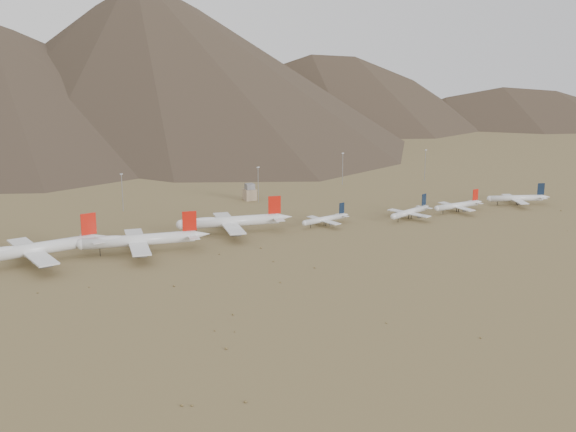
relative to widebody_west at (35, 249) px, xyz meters
name	(u,v)px	position (x,y,z in m)	size (l,w,h in m)	color
ground	(281,246)	(127.39, -24.01, -7.78)	(3000.00, 3000.00, 0.00)	olive
mountain_ridge	(49,17)	(127.39, 875.99, 142.22)	(4400.00, 1000.00, 300.00)	brown
widebody_west	(35,249)	(0.00, 0.00, 0.00)	(75.36, 58.88, 22.57)	silver
widebody_centre	(140,240)	(53.29, -3.65, -0.48)	(71.02, 55.25, 21.19)	silver
widebody_east	(231,221)	(112.45, 14.64, -0.56)	(70.09, 54.64, 20.94)	silver
narrowbody_a	(325,219)	(171.93, 7.31, -3.72)	(37.29, 27.43, 12.50)	silver
narrowbody_b	(410,212)	(229.81, -0.21, -3.24)	(40.26, 30.18, 13.98)	silver
narrowbody_c	(458,205)	(269.69, 2.06, -3.24)	(42.35, 30.57, 13.98)	silver
narrowbody_d	(518,198)	(320.58, 1.62, -2.86)	(44.22, 32.97, 15.18)	silver
control_tower	(250,193)	(157.39, 95.99, -2.46)	(8.00, 8.00, 12.00)	gray
mast_west	(122,190)	(66.86, 99.37, 6.42)	(2.00, 0.60, 25.70)	gray
mast_centre	(258,183)	(159.75, 85.78, 6.42)	(2.00, 0.60, 25.70)	gray
mast_east	(343,167)	(246.11, 118.28, 6.42)	(2.00, 0.60, 25.70)	gray
mast_far_east	(425,163)	(315.96, 105.10, 6.42)	(2.00, 0.60, 25.70)	gray
desert_scrub	(326,285)	(118.16, -94.37, -7.47)	(432.85, 160.22, 0.84)	brown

